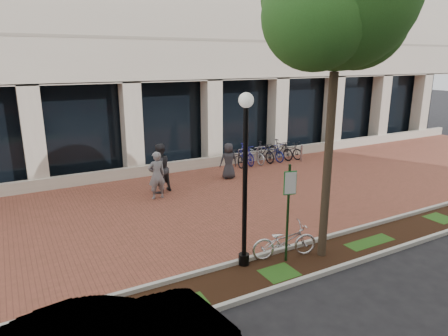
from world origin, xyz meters
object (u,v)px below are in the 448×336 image
pedestrian_left (157,175)px  pedestrian_mid (160,168)px  pedestrian_right (229,161)px  parking_sign (289,202)px  lamppost (245,172)px  bike_rack_cluster (263,152)px  locked_bicycle (284,241)px  street_tree (340,1)px  bollard (301,153)px

pedestrian_left → pedestrian_mid: pedestrian_mid is taller
pedestrian_right → parking_sign: bearing=83.9°
lamppost → pedestrian_right: 7.96m
pedestrian_left → pedestrian_mid: (0.35, 0.64, 0.07)m
pedestrian_right → bike_rack_cluster: size_ratio=0.38×
locked_bicycle → pedestrian_right: 7.51m
lamppost → parking_sign: bearing=-20.0°
pedestrian_mid → street_tree: bearing=83.8°
locked_bicycle → pedestrian_right: pedestrian_right is taller
pedestrian_right → pedestrian_mid: bearing=18.6°
pedestrian_mid → bike_rack_cluster: bearing=176.3°
parking_sign → bike_rack_cluster: bearing=73.5°
locked_bicycle → street_tree: bearing=-95.2°
pedestrian_left → pedestrian_mid: 0.73m
locked_bicycle → pedestrian_right: size_ratio=1.12×
bike_rack_cluster → pedestrian_mid: bearing=-163.5°
lamppost → bollard: size_ratio=4.71×
lamppost → bike_rack_cluster: 11.06m
parking_sign → pedestrian_left: 6.50m
street_tree → bollard: street_tree is taller
bollard → parking_sign: bearing=-131.6°
pedestrian_left → pedestrian_mid: size_ratio=0.93×
pedestrian_left → bike_rack_cluster: (6.74, 2.75, -0.43)m
parking_sign → pedestrian_right: (2.44, 7.34, -0.86)m
lamppost → street_tree: bearing=-13.9°
lamppost → pedestrian_left: size_ratio=2.40×
lamppost → bike_rack_cluster: lamppost is taller
pedestrian_left → pedestrian_right: bearing=-165.1°
street_tree → bike_rack_cluster: size_ratio=2.03×
locked_bicycle → parking_sign: bearing=171.7°
lamppost → bollard: 11.49m
bollard → street_tree: bearing=-126.4°
street_tree → pedestrian_mid: 9.19m
pedestrian_left → pedestrian_right: (3.69, 1.01, -0.12)m
lamppost → bike_rack_cluster: size_ratio=1.05×
locked_bicycle → bollard: locked_bicycle is taller
street_tree → bike_rack_cluster: 11.81m
street_tree → locked_bicycle: 6.06m
pedestrian_left → bollard: 8.66m
locked_bicycle → pedestrian_mid: size_ratio=0.91×
parking_sign → pedestrian_left: (-1.25, 6.33, -0.74)m
lamppost → street_tree: street_tree is taller
pedestrian_right → bollard: pedestrian_right is taller
street_tree → locked_bicycle: street_tree is taller
street_tree → bollard: (6.09, 8.26, -5.96)m
locked_bicycle → pedestrian_left: size_ratio=0.98×
street_tree → pedestrian_left: street_tree is taller
pedestrian_right → bike_rack_cluster: pedestrian_right is taller
parking_sign → bike_rack_cluster: parking_sign is taller
parking_sign → pedestrian_mid: bearing=112.0°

